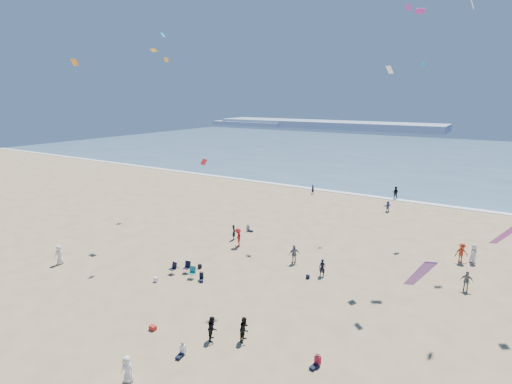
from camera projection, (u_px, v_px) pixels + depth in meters
The scene contains 13 objects.
ground at pixel (156, 355), 23.57m from camera, with size 220.00×220.00×0.00m, color tan.
ocean at pixel (430, 156), 101.80m from camera, with size 220.00×100.00×0.06m, color #476B84.
surf_line at pixel (374, 197), 60.62m from camera, with size 220.00×1.20×0.08m, color white.
headland_far at pixel (325, 124), 194.22m from camera, with size 110.00×20.00×3.20m, color #7A8EA8.
headland_near at pixel (250, 123), 210.92m from camera, with size 40.00×14.00×2.00m, color #7A8EA8.
standing_flyers at pixel (334, 257), 35.77m from camera, with size 37.36×48.70×1.93m.
seated_group at pixel (226, 308), 27.96m from camera, with size 16.84×28.52×0.84m.
chair_cluster at pixel (184, 270), 34.02m from camera, with size 2.71×1.48×1.00m.
white_tote at pixel (156, 280), 32.84m from camera, with size 0.35×0.20×0.40m, color white.
black_backpack at pixel (200, 266), 35.42m from camera, with size 0.30×0.22×0.38m, color black.
cooler at pixel (153, 328), 26.09m from camera, with size 0.45×0.30×0.30m, color red.
navy_bag at pixel (308, 277), 33.42m from camera, with size 0.28×0.18×0.34m, color black.
kites_aloft at pixel (398, 89), 26.10m from camera, with size 49.65×38.65×26.41m.
Camera 1 is at (16.02, -14.34, 14.89)m, focal length 28.00 mm.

